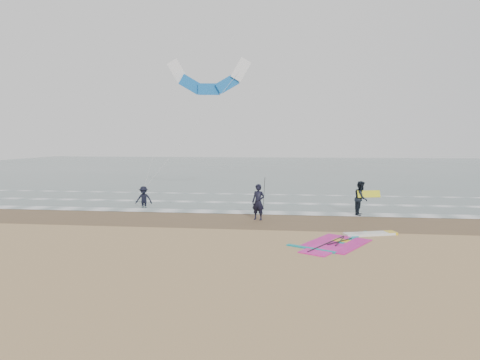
# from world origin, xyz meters

# --- Properties ---
(ground) EXTENTS (120.00, 120.00, 0.00)m
(ground) POSITION_xyz_m (0.00, 0.00, 0.00)
(ground) COLOR tan
(ground) RESTS_ON ground
(sea_water) EXTENTS (120.00, 80.00, 0.02)m
(sea_water) POSITION_xyz_m (0.00, 48.00, 0.01)
(sea_water) COLOR #47605E
(sea_water) RESTS_ON ground
(wet_sand_band) EXTENTS (120.00, 5.00, 0.01)m
(wet_sand_band) POSITION_xyz_m (0.00, 6.00, 0.00)
(wet_sand_band) COLOR brown
(wet_sand_band) RESTS_ON ground
(foam_waterline) EXTENTS (120.00, 9.15, 0.02)m
(foam_waterline) POSITION_xyz_m (0.00, 10.44, 0.03)
(foam_waterline) COLOR white
(foam_waterline) RESTS_ON ground
(windsurf_rig) EXTENTS (4.88, 4.62, 0.12)m
(windsurf_rig) POSITION_xyz_m (3.25, 1.68, 0.03)
(windsurf_rig) COLOR white
(windsurf_rig) RESTS_ON ground
(person_standing) EXTENTS (0.81, 0.67, 1.90)m
(person_standing) POSITION_xyz_m (-0.76, 6.03, 0.95)
(person_standing) COLOR black
(person_standing) RESTS_ON ground
(person_walking) EXTENTS (0.99, 1.12, 1.92)m
(person_walking) POSITION_xyz_m (4.82, 8.16, 0.96)
(person_walking) COLOR black
(person_walking) RESTS_ON ground
(person_wading) EXTENTS (1.10, 0.70, 1.63)m
(person_wading) POSITION_xyz_m (-8.35, 9.79, 0.81)
(person_wading) COLOR black
(person_wading) RESTS_ON ground
(held_pole) EXTENTS (0.17, 0.86, 1.82)m
(held_pole) POSITION_xyz_m (-0.46, 6.03, 1.39)
(held_pole) COLOR black
(held_pole) RESTS_ON ground
(carried_kiteboard) EXTENTS (1.30, 0.51, 0.39)m
(carried_kiteboard) POSITION_xyz_m (5.22, 8.06, 1.22)
(carried_kiteboard) COLOR yellow
(carried_kiteboard) RESTS_ON ground
(surf_kite) EXTENTS (6.47, 4.13, 8.85)m
(surf_kite) POSITION_xyz_m (-4.88, 13.70, 8.38)
(surf_kite) COLOR white
(surf_kite) RESTS_ON ground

